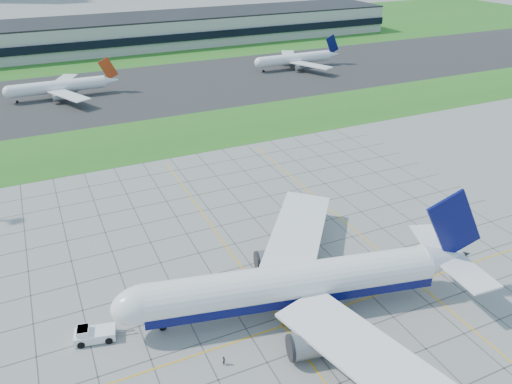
% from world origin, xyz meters
% --- Properties ---
extents(ground, '(1400.00, 1400.00, 0.00)m').
position_xyz_m(ground, '(0.00, 0.00, 0.00)').
color(ground, '#969690').
rests_on(ground, ground).
extents(grass_median, '(700.00, 35.00, 0.04)m').
position_xyz_m(grass_median, '(0.00, 90.00, 0.02)').
color(grass_median, '#22601B').
rests_on(grass_median, ground).
extents(asphalt_taxiway, '(700.00, 75.00, 0.04)m').
position_xyz_m(asphalt_taxiway, '(0.00, 145.00, 0.03)').
color(asphalt_taxiway, '#383838').
rests_on(asphalt_taxiway, ground).
extents(grass_far, '(700.00, 145.00, 0.04)m').
position_xyz_m(grass_far, '(0.00, 255.00, 0.02)').
color(grass_far, '#22601B').
rests_on(grass_far, ground).
extents(apron_markings, '(120.00, 130.00, 0.03)m').
position_xyz_m(apron_markings, '(0.43, 11.09, 0.02)').
color(apron_markings, '#474744').
rests_on(apron_markings, ground).
extents(terminal, '(260.00, 43.00, 15.80)m').
position_xyz_m(terminal, '(40.00, 229.87, 7.89)').
color(terminal, '#B7B7B2').
rests_on(terminal, ground).
extents(airliner, '(63.86, 64.05, 20.33)m').
position_xyz_m(airliner, '(-6.61, 0.91, 5.56)').
color(airliner, white).
rests_on(airliner, ground).
extents(pushback_tug, '(9.51, 4.36, 2.61)m').
position_xyz_m(pushback_tug, '(-39.29, 8.10, 1.16)').
color(pushback_tug, white).
rests_on(pushback_tug, ground).
extents(crew_near, '(0.66, 0.69, 1.59)m').
position_xyz_m(crew_near, '(-22.11, -5.59, 0.79)').
color(crew_near, black).
rests_on(crew_near, ground).
extents(distant_jet_1, '(40.76, 42.66, 14.08)m').
position_xyz_m(distant_jet_1, '(-30.07, 146.90, 4.49)').
color(distant_jet_1, white).
rests_on(distant_jet_1, ground).
extents(distant_jet_2, '(42.24, 42.66, 14.08)m').
position_xyz_m(distant_jet_2, '(75.39, 149.42, 4.49)').
color(distant_jet_2, white).
rests_on(distant_jet_2, ground).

